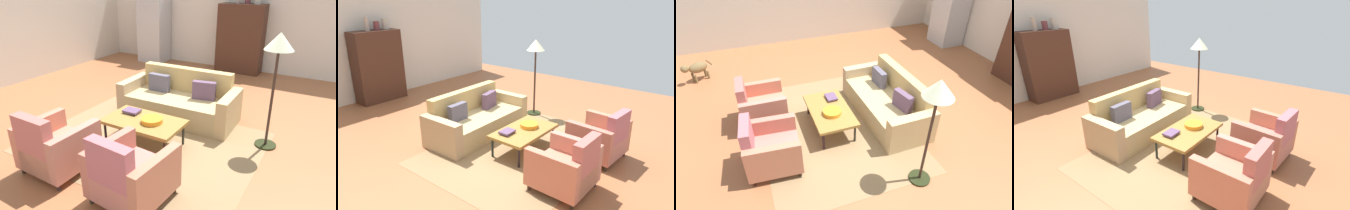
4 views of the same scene
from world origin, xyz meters
TOP-DOWN VIEW (x-y plane):
  - ground_plane at (0.00, 0.00)m, footprint 10.40×10.40m
  - wall_back at (0.00, 4.29)m, footprint 8.66×0.12m
  - area_rug at (0.12, -0.62)m, footprint 3.40×2.60m
  - couch at (0.11, 0.52)m, footprint 2.12×0.94m
  - coffee_table at (0.12, -0.67)m, footprint 1.20×0.70m
  - armchair_left at (-0.49, -1.83)m, footprint 0.81×0.81m
  - armchair_right at (0.71, -1.83)m, footprint 0.86×0.86m
  - fruit_bowl at (0.26, -0.67)m, footprint 0.32×0.32m
  - book_stack at (-0.20, -0.54)m, footprint 0.26×0.20m
  - cabinet at (0.11, 3.95)m, footprint 1.20×0.51m
  - refrigerator at (-2.56, 3.84)m, footprint 0.80×0.73m
  - floor_lamp at (1.76, 0.22)m, footprint 0.40×0.40m

SIDE VIEW (x-z plane):
  - ground_plane at x=0.00m, z-range 0.00..0.00m
  - area_rug at x=0.12m, z-range 0.00..0.01m
  - couch at x=0.11m, z-range -0.14..0.72m
  - armchair_left at x=-0.49m, z-range -0.10..0.78m
  - armchair_right at x=0.71m, z-range -0.10..0.78m
  - coffee_table at x=0.12m, z-range 0.17..0.57m
  - book_stack at x=-0.20m, z-range 0.40..0.46m
  - fruit_bowl at x=0.26m, z-range 0.40..0.47m
  - cabinet at x=0.11m, z-range 0.00..1.80m
  - refrigerator at x=-2.56m, z-range 0.00..1.85m
  - wall_back at x=0.00m, z-range 0.00..2.80m
  - floor_lamp at x=1.76m, z-range 0.58..2.30m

